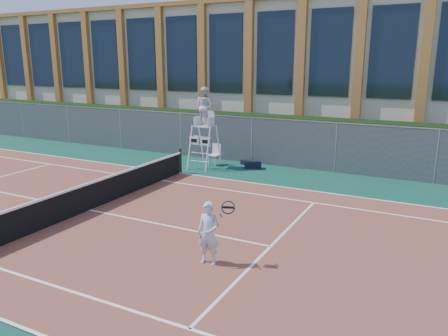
% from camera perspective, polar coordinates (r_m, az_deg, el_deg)
% --- Properties ---
extents(ground, '(120.00, 120.00, 0.00)m').
position_cam_1_polar(ground, '(15.13, -17.22, -5.36)').
color(ground, '#233814').
extents(apron, '(36.00, 20.00, 0.01)m').
position_cam_1_polar(apron, '(15.81, -14.71, -4.34)').
color(apron, '#0E3D2F').
rests_on(apron, ground).
extents(tennis_court, '(23.77, 10.97, 0.02)m').
position_cam_1_polar(tennis_court, '(15.12, -17.22, -5.29)').
color(tennis_court, brown).
rests_on(tennis_court, apron).
extents(tennis_net, '(0.10, 11.30, 1.10)m').
position_cam_1_polar(tennis_net, '(14.97, -17.36, -3.42)').
color(tennis_net, black).
rests_on(tennis_net, ground).
extents(fence, '(40.00, 0.06, 2.20)m').
position_cam_1_polar(fence, '(21.79, -1.19, 4.01)').
color(fence, '#595E60').
rests_on(fence, ground).
extents(hedge, '(40.00, 1.40, 2.20)m').
position_cam_1_polar(hedge, '(22.84, 0.24, 4.46)').
color(hedge, black).
rests_on(hedge, ground).
extents(building, '(45.00, 10.60, 8.22)m').
position_cam_1_polar(building, '(29.85, 7.33, 12.42)').
color(building, beige).
rests_on(building, ground).
extents(umpire_chair, '(1.04, 1.60, 3.73)m').
position_cam_1_polar(umpire_chair, '(19.85, -2.56, 7.77)').
color(umpire_chair, white).
rests_on(umpire_chair, ground).
extents(plastic_chair, '(0.52, 0.52, 1.01)m').
position_cam_1_polar(plastic_chair, '(20.63, -1.14, 2.05)').
color(plastic_chair, silver).
rests_on(plastic_chair, apron).
extents(sports_bag_near, '(0.81, 0.61, 0.32)m').
position_cam_1_polar(sports_bag_near, '(20.06, 3.79, 0.41)').
color(sports_bag_near, black).
rests_on(sports_bag_near, apron).
extents(sports_bag_far, '(0.63, 0.47, 0.23)m').
position_cam_1_polar(sports_bag_far, '(20.70, 2.94, 0.71)').
color(sports_bag_far, black).
rests_on(sports_bag_far, apron).
extents(tennis_player, '(0.91, 0.64, 1.58)m').
position_cam_1_polar(tennis_player, '(10.53, -1.99, -8.48)').
color(tennis_player, silver).
rests_on(tennis_player, tennis_court).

